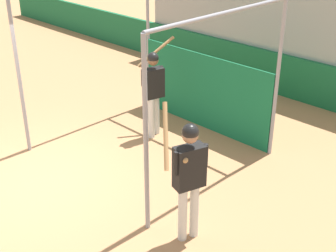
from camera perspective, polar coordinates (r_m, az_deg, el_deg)
The scene contains 6 objects.
ground_plane at distance 8.62m, azimuth -15.93°, elevation -6.38°, with size 60.00×60.00×0.00m, color #A8754C.
outfield_wall at distance 12.46m, azimuth 10.49°, elevation 7.05°, with size 24.00×0.12×1.05m.
bleacher_section at distance 13.59m, azimuth 14.92°, elevation 11.86°, with size 7.60×3.20×2.73m.
batting_cage at distance 9.37m, azimuth 2.38°, elevation 6.10°, with size 3.51×3.31×3.01m.
player_batter at distance 9.40m, azimuth -1.78°, elevation 4.88°, with size 0.60×0.94×1.98m.
player_waiting at distance 6.41m, azimuth 2.55°, elevation -5.56°, with size 0.51×0.80×2.12m.
Camera 1 is at (6.60, -3.29, 4.46)m, focal length 50.00 mm.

